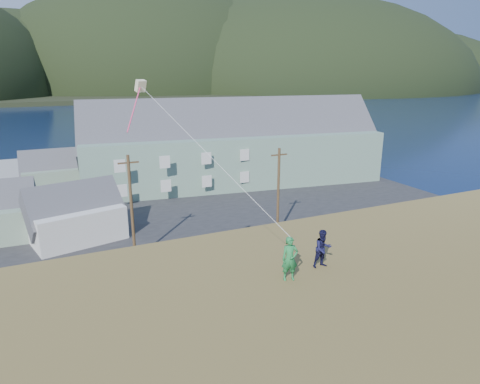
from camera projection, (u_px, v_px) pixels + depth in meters
name	position (u px, v px, depth m)	size (l,w,h in m)	color
ground	(160.00, 264.00, 34.14)	(900.00, 900.00, 0.00)	#0A1638
grass_strip	(167.00, 274.00, 32.38)	(110.00, 8.00, 0.10)	#4C3D19
waterfront_lot	(123.00, 205.00, 48.99)	(72.00, 36.00, 0.12)	#28282B
wharf	(58.00, 166.00, 66.59)	(26.00, 14.00, 0.90)	gray
far_shore	(50.00, 89.00, 322.36)	(900.00, 320.00, 2.00)	black
far_hills	(108.00, 89.00, 292.05)	(760.00, 265.00, 143.00)	black
lodge	(234.00, 144.00, 57.55)	(40.50, 16.20, 13.85)	gray
shed_white	(75.00, 214.00, 38.35)	(9.08, 7.05, 6.44)	silver
shed_palegreen_far	(61.00, 171.00, 54.81)	(9.58, 5.46, 6.43)	gray
utility_poles	(92.00, 212.00, 32.35)	(32.49, 0.24, 9.81)	#47331E
parked_cars	(46.00, 195.00, 49.84)	(25.07, 12.80, 1.56)	white
kite_flyer_green	(290.00, 259.00, 16.24)	(0.64, 0.42, 1.74)	#20773B
kite_flyer_navy	(323.00, 249.00, 17.33)	(0.78, 0.61, 1.60)	#131335
kite_rig	(142.00, 91.00, 19.96)	(2.42, 4.34, 10.32)	beige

